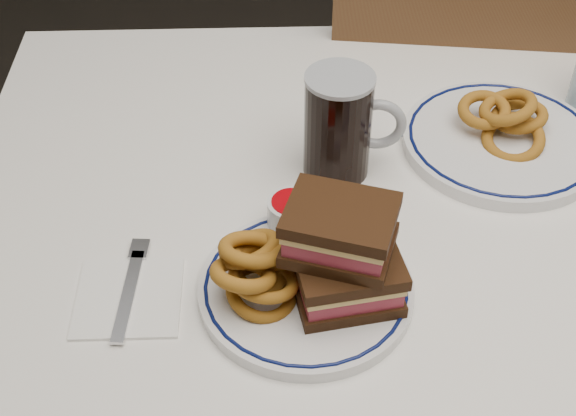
{
  "coord_description": "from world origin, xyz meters",
  "views": [
    {
      "loc": [
        -0.24,
        -0.75,
        1.42
      ],
      "look_at": [
        -0.22,
        -0.12,
        0.85
      ],
      "focal_mm": 50.0,
      "sensor_mm": 36.0,
      "label": 1
    }
  ],
  "objects_px": {
    "chair_far": "(446,116)",
    "beer_mug": "(340,124)",
    "far_plate": "(501,141)",
    "main_plate": "(306,289)",
    "reuben_sandwich": "(344,254)"
  },
  "relations": [
    {
      "from": "chair_far",
      "to": "beer_mug",
      "type": "xyz_separation_m",
      "value": [
        -0.25,
        -0.43,
        0.31
      ]
    },
    {
      "from": "chair_far",
      "to": "beer_mug",
      "type": "bearing_deg",
      "value": -120.28
    },
    {
      "from": "beer_mug",
      "to": "far_plate",
      "type": "xyz_separation_m",
      "value": [
        0.22,
        0.04,
        -0.06
      ]
    },
    {
      "from": "main_plate",
      "to": "chair_far",
      "type": "bearing_deg",
      "value": 64.74
    },
    {
      "from": "beer_mug",
      "to": "far_plate",
      "type": "height_order",
      "value": "beer_mug"
    },
    {
      "from": "reuben_sandwich",
      "to": "beer_mug",
      "type": "distance_m",
      "value": 0.23
    },
    {
      "from": "chair_far",
      "to": "reuben_sandwich",
      "type": "height_order",
      "value": "chair_far"
    },
    {
      "from": "chair_far",
      "to": "reuben_sandwich",
      "type": "distance_m",
      "value": 0.77
    },
    {
      "from": "chair_far",
      "to": "reuben_sandwich",
      "type": "relative_size",
      "value": 6.91
    },
    {
      "from": "main_plate",
      "to": "reuben_sandwich",
      "type": "height_order",
      "value": "reuben_sandwich"
    },
    {
      "from": "main_plate",
      "to": "reuben_sandwich",
      "type": "bearing_deg",
      "value": -14.68
    },
    {
      "from": "main_plate",
      "to": "reuben_sandwich",
      "type": "distance_m",
      "value": 0.07
    },
    {
      "from": "chair_far",
      "to": "main_plate",
      "type": "relative_size",
      "value": 3.98
    },
    {
      "from": "reuben_sandwich",
      "to": "far_plate",
      "type": "relative_size",
      "value": 0.52
    },
    {
      "from": "reuben_sandwich",
      "to": "far_plate",
      "type": "bearing_deg",
      "value": 48.01
    }
  ]
}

